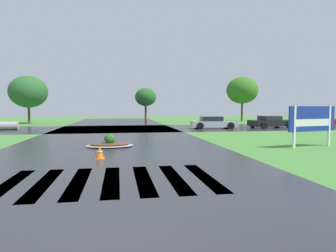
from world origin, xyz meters
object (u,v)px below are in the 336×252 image
car_blue_compact (323,121)px  car_white_sedan (270,122)px  median_island (110,144)px  drainage_pipe_stack (9,126)px  traffic_cone (100,153)px  estate_billboard (312,120)px  car_silver_hatch (213,123)px

car_blue_compact → car_white_sedan: bearing=-163.4°
median_island → drainage_pipe_stack: size_ratio=1.53×
median_island → car_blue_compact: size_ratio=0.58×
median_island → traffic_cone: bearing=-94.5°
estate_billboard → car_white_sedan: size_ratio=0.70×
median_island → drainage_pipe_stack: 16.02m
car_blue_compact → drainage_pipe_stack: car_blue_compact is taller
car_white_sedan → car_blue_compact: (7.14, 1.76, 0.00)m
estate_billboard → car_white_sedan: (5.18, 13.68, -0.82)m
car_blue_compact → traffic_cone: car_blue_compact is taller
estate_billboard → median_island: 10.55m
car_silver_hatch → traffic_cone: (-9.70, -15.24, -0.29)m
car_white_sedan → car_blue_compact: size_ratio=1.03×
car_white_sedan → car_blue_compact: bearing=7.2°
drainage_pipe_stack → traffic_cone: 19.00m
car_silver_hatch → traffic_cone: bearing=-116.6°
drainage_pipe_stack → traffic_cone: bearing=-61.7°
estate_billboard → drainage_pipe_stack: (-19.62, 14.91, -1.01)m
car_silver_hatch → drainage_pipe_stack: size_ratio=2.74×
car_blue_compact → median_island: bearing=-146.2°
median_island → car_blue_compact: 26.39m
estate_billboard → median_island: estate_billboard is taller
car_white_sedan → car_blue_compact: 7.35m
car_silver_hatch → median_island: bearing=-123.3°
estate_billboard → traffic_cone: 10.81m
median_island → car_silver_hatch: bearing=50.9°
traffic_cone → estate_billboard: bearing=9.7°
median_island → car_blue_compact: bearing=31.0°
estate_billboard → car_silver_hatch: 13.48m
median_island → traffic_cone: (-0.29, -3.68, 0.11)m
car_blue_compact → drainage_pipe_stack: 31.94m
car_blue_compact → traffic_cone: bearing=-140.2°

